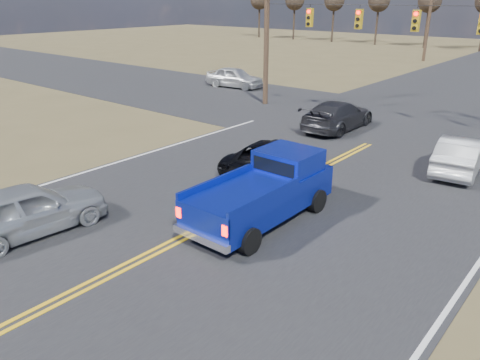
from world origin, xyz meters
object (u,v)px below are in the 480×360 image
Objects in this scene: pickup_truck at (265,191)px; white_car_queue at (460,154)px; silver_suv at (27,209)px; cross_car_west at (235,77)px; black_suv at (273,157)px; dgrey_car_queue at (338,115)px.

white_car_queue is (3.23, 8.26, -0.25)m from pickup_truck.
pickup_truck reaches higher than silver_suv.
silver_suv is 1.00× the size of cross_car_west.
pickup_truck is at bearing -143.89° from cross_car_west.
black_suv is (2.39, 8.54, -0.12)m from silver_suv.
pickup_truck is at bearing 106.73° from dgrey_car_queue.
cross_car_west reaches higher than black_suv.
cross_car_west reaches higher than dgrey_car_queue.
white_car_queue is at bearing 157.79° from dgrey_car_queue.
black_suv is 7.43m from dgrey_car_queue.
dgrey_car_queue is at bearing 108.05° from pickup_truck.
pickup_truck is 11.41m from dgrey_car_queue.
pickup_truck is at bearing 61.31° from white_car_queue.
dgrey_car_queue is at bearing -28.32° from white_car_queue.
black_suv is at bearing 122.82° from pickup_truck.
cross_car_west is at bearing -31.40° from white_car_queue.
silver_suv is 15.45m from white_car_queue.
silver_suv is 0.97× the size of black_suv.
white_car_queue is 20.35m from cross_car_west.
dgrey_car_queue is (1.14, 15.87, -0.02)m from silver_suv.
white_car_queue is 0.85× the size of dgrey_car_queue.
silver_suv is 15.91m from dgrey_car_queue.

